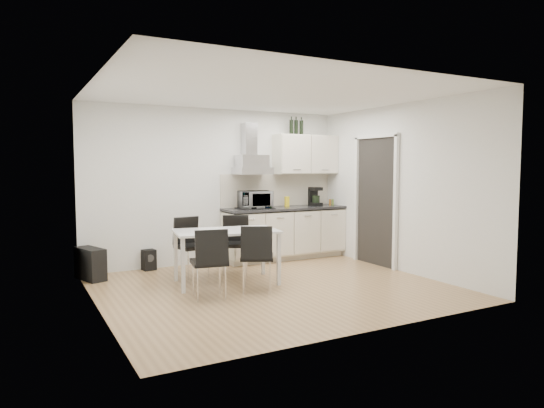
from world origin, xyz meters
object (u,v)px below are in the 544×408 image
at_px(chair_far_left, 192,247).
at_px(guitar_amp, 90,264).
at_px(chair_near_right, 257,258).
at_px(floor_speaker, 149,260).
at_px(chair_near_left, 209,263).
at_px(chair_far_right, 235,245).
at_px(kitchenette, 286,212).
at_px(dining_table, 226,236).

xyz_separation_m(chair_far_left, guitar_amp, (-1.37, 0.51, -0.21)).
distance_m(chair_far_left, chair_near_right, 1.29).
distance_m(chair_near_right, floor_speaker, 2.19).
relative_size(guitar_amp, floor_speaker, 1.85).
height_order(chair_near_left, floor_speaker, chair_near_left).
height_order(chair_near_left, chair_near_right, same).
relative_size(chair_far_right, chair_near_right, 1.00).
relative_size(kitchenette, chair_far_right, 2.86).
relative_size(dining_table, chair_far_left, 1.73).
bearing_deg(chair_far_left, chair_far_right, 160.09).
distance_m(chair_near_left, guitar_amp, 2.10).
bearing_deg(chair_near_right, guitar_amp, 165.34).
xyz_separation_m(chair_far_left, floor_speaker, (-0.46, 0.76, -0.28)).
xyz_separation_m(chair_far_right, floor_speaker, (-1.11, 0.87, -0.28)).
relative_size(chair_near_right, guitar_amp, 1.47).
bearing_deg(floor_speaker, chair_near_right, -72.86).
bearing_deg(chair_far_right, kitchenette, -124.78).
height_order(chair_far_left, chair_near_left, same).
bearing_deg(chair_near_left, chair_near_right, 12.30).
distance_m(dining_table, floor_speaker, 1.64).
distance_m(chair_far_left, guitar_amp, 1.47).
relative_size(dining_table, chair_far_right, 1.73).
bearing_deg(chair_near_right, chair_far_right, 109.27).
bearing_deg(chair_near_left, dining_table, 61.46).
relative_size(chair_far_right, floor_speaker, 2.71).
height_order(chair_near_left, guitar_amp, chair_near_left).
xyz_separation_m(chair_far_left, chair_far_right, (0.64, -0.11, 0.00)).
bearing_deg(kitchenette, chair_near_right, -129.12).
distance_m(kitchenette, chair_near_right, 2.34).
height_order(guitar_amp, floor_speaker, guitar_amp).
relative_size(kitchenette, chair_far_left, 2.86).
relative_size(chair_far_left, floor_speaker, 2.71).
distance_m(chair_far_right, floor_speaker, 1.43).
xyz_separation_m(kitchenette, floor_speaker, (-2.39, 0.17, -0.67)).
bearing_deg(floor_speaker, dining_table, -69.87).
xyz_separation_m(chair_near_right, guitar_amp, (-1.84, 1.71, -0.21)).
xyz_separation_m(kitchenette, chair_far_right, (-1.29, -0.70, -0.39)).
xyz_separation_m(dining_table, guitar_amp, (-1.65, 1.12, -0.44)).
height_order(kitchenette, chair_near_right, kitchenette).
bearing_deg(chair_far_right, chair_far_left, 17.12).
bearing_deg(chair_near_right, floor_speaker, 143.76).
relative_size(dining_table, guitar_amp, 2.54).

